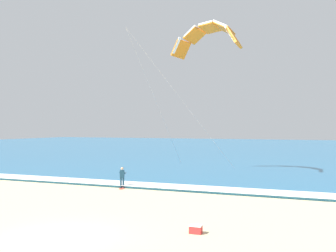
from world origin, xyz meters
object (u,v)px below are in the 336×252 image
(surfboard, at_px, (122,188))
(kitesurfer, at_px, (122,176))
(kite_primary, at_px, (207,36))
(cooler_box, at_px, (196,229))

(surfboard, xyz_separation_m, kitesurfer, (-0.01, 0.02, 0.91))
(kite_primary, xyz_separation_m, cooler_box, (4.95, -19.35, -13.60))
(surfboard, relative_size, kitesurfer, 0.87)
(kitesurfer, distance_m, kite_primary, 16.34)
(surfboard, bearing_deg, kitesurfer, 107.97)
(kitesurfer, relative_size, cooler_box, 2.91)
(surfboard, distance_m, kitesurfer, 0.91)
(surfboard, xyz_separation_m, cooler_box, (9.42, -10.31, 0.18))
(kite_primary, relative_size, cooler_box, 23.94)
(surfboard, relative_size, cooler_box, 2.53)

